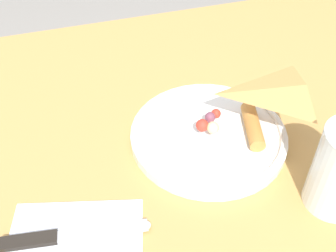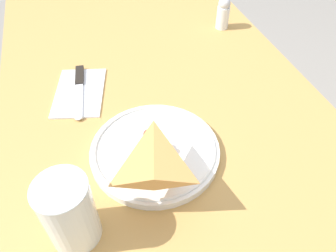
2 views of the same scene
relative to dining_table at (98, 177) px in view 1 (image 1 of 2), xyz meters
name	(u,v)px [view 1 (image 1 of 2)]	position (x,y,z in m)	size (l,w,h in m)	color
dining_table	(98,177)	(0.00, 0.00, 0.00)	(1.30, 0.72, 0.72)	tan
plate_pizza	(210,133)	(0.18, -0.06, 0.11)	(0.25, 0.25, 0.05)	white
napkin_folded	(76,237)	(-0.05, -0.18, 0.10)	(0.20, 0.15, 0.00)	silver
butter_knife	(68,236)	(-0.06, -0.18, 0.11)	(0.19, 0.04, 0.01)	black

